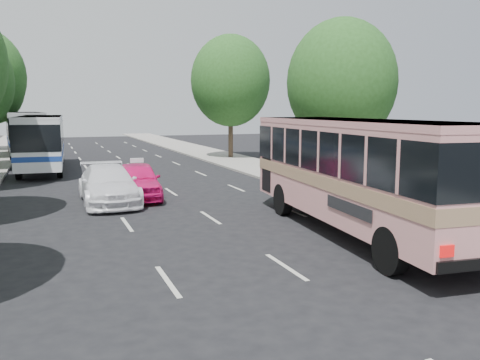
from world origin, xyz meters
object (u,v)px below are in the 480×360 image
tour_coach_rear (25,130)px  pink_bus (360,164)px  pink_taxi (137,181)px  tour_coach_front (42,138)px  white_pickup (108,185)px

tour_coach_rear → pink_bus: bearing=-76.2°
pink_taxi → tour_coach_rear: size_ratio=0.38×
pink_bus → tour_coach_front: 22.50m
tour_coach_front → tour_coach_rear: (-1.32, 10.88, 0.10)m
pink_taxi → white_pickup: pink_taxi is taller
pink_bus → white_pickup: pink_bus is taller
pink_taxi → tour_coach_rear: 23.48m
pink_taxi → white_pickup: 1.47m
pink_bus → tour_coach_front: size_ratio=0.97×
pink_bus → white_pickup: (-6.50, 7.93, -1.40)m
pink_taxi → white_pickup: bearing=-145.8°
tour_coach_front → pink_taxi: bearing=-70.0°
pink_taxi → tour_coach_front: 12.64m
tour_coach_front → tour_coach_rear: 10.96m
pink_bus → pink_taxi: pink_bus is taller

